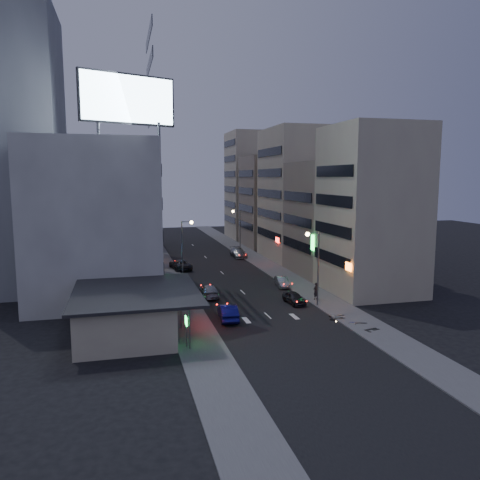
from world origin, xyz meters
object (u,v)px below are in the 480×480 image
object	(u,v)px
parked_car_right_far	(238,253)
road_car_blue	(228,312)
parked_car_right_mid	(282,282)
scooter_silver_a	(366,316)
person	(316,291)
scooter_black_a	(376,321)
parked_car_right_near	(294,298)
scooter_black_b	(342,312)
parked_car_left	(180,264)
scooter_silver_b	(342,309)
road_car_silver	(209,291)
scooter_blue	(359,317)

from	to	relation	value
parked_car_right_far	road_car_blue	size ratio (longest dim) A/B	1.15
parked_car_right_mid	scooter_silver_a	size ratio (longest dim) A/B	2.13
person	scooter_black_a	xyz separation A→B (m)	(1.24, -10.84, -0.35)
parked_car_right_near	scooter_black_b	size ratio (longest dim) A/B	2.10
parked_car_left	scooter_silver_a	distance (m)	33.84
scooter_black_a	scooter_silver_b	world-z (taller)	scooter_black_a
parked_car_right_mid	parked_car_left	xyz separation A→B (m)	(-11.20, 14.54, 0.13)
parked_car_right_near	parked_car_left	world-z (taller)	parked_car_left
scooter_black_a	scooter_silver_b	xyz separation A→B (m)	(-1.07, 4.70, -0.06)
parked_car_right_far	scooter_black_a	distance (m)	41.08
road_car_blue	road_car_silver	world-z (taller)	road_car_blue
parked_car_right_mid	scooter_black_a	xyz separation A→B (m)	(2.74, -18.10, 0.09)
parked_car_left	road_car_blue	xyz separation A→B (m)	(1.39, -26.50, 0.02)
road_car_blue	scooter_black_a	distance (m)	13.97
road_car_silver	scooter_silver_a	distance (m)	18.56
person	scooter_blue	size ratio (longest dim) A/B	1.20
road_car_blue	scooter_silver_b	bearing A→B (deg)	178.28
parked_car_left	scooter_blue	world-z (taller)	parked_car_left
parked_car_right_mid	scooter_silver_b	bearing A→B (deg)	-75.67
parked_car_right_far	scooter_silver_b	bearing A→B (deg)	-87.55
scooter_blue	person	bearing A→B (deg)	23.67
scooter_silver_a	road_car_blue	bearing A→B (deg)	82.16
road_car_blue	scooter_black_b	distance (m)	11.35
parked_car_left	scooter_black_a	size ratio (longest dim) A/B	2.75
road_car_silver	scooter_black_a	bearing A→B (deg)	132.30
parked_car_right_near	person	world-z (taller)	person
road_car_silver	scooter_blue	xyz separation A→B (m)	(12.09, -13.45, -0.10)
scooter_silver_a	scooter_blue	bearing A→B (deg)	92.25
scooter_silver_a	scooter_silver_b	distance (m)	3.09
person	scooter_silver_a	xyz separation A→B (m)	(1.24, -9.05, -0.41)
parked_car_left	scooter_silver_a	xyz separation A→B (m)	(13.94, -30.84, -0.09)
scooter_silver_a	scooter_silver_b	world-z (taller)	scooter_silver_a
person	scooter_black_b	world-z (taller)	person
parked_car_right_mid	scooter_black_b	size ratio (longest dim) A/B	2.12
road_car_blue	person	xyz separation A→B (m)	(11.31, 4.71, 0.30)
parked_car_right_near	parked_car_left	bearing A→B (deg)	109.23
road_car_silver	scooter_silver_a	bearing A→B (deg)	135.84
road_car_silver	person	distance (m)	12.31
parked_car_left	parked_car_right_far	distance (m)	13.97
parked_car_left	scooter_silver_a	size ratio (longest dim) A/B	3.03
parked_car_right_mid	scooter_blue	xyz separation A→B (m)	(2.14, -16.21, -0.03)
scooter_black_b	road_car_blue	bearing A→B (deg)	64.31
scooter_blue	scooter_silver_b	xyz separation A→B (m)	(-0.47, 2.80, 0.06)
parked_car_right_far	scooter_blue	xyz separation A→B (m)	(2.14, -39.09, -0.18)
scooter_blue	scooter_black_b	size ratio (longest dim) A/B	0.88
parked_car_right_mid	parked_car_left	distance (m)	18.35
parked_car_right_far	scooter_silver_a	world-z (taller)	parked_car_right_far
scooter_black_b	road_car_silver	bearing A→B (deg)	30.33
road_car_blue	scooter_blue	distance (m)	12.68
scooter_blue	scooter_silver_b	size ratio (longest dim) A/B	0.89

